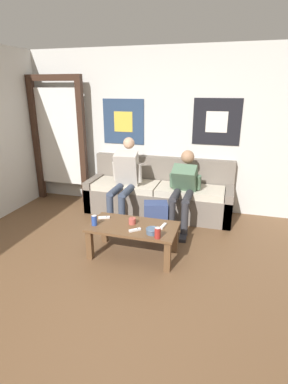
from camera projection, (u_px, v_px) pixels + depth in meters
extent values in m
plane|color=brown|center=(92.00, 309.00, 2.78)|extent=(18.00, 18.00, 0.00)
cube|color=silver|center=(162.00, 131.00, 4.86)|extent=(10.00, 0.05, 2.55)
cube|color=navy|center=(123.00, 122.00, 4.95)|extent=(0.71, 0.01, 0.73)
cube|color=gold|center=(123.00, 122.00, 4.94)|extent=(0.32, 0.01, 0.33)
cube|color=black|center=(217.00, 122.00, 4.54)|extent=(0.72, 0.01, 0.70)
cube|color=silver|center=(217.00, 122.00, 4.53)|extent=(0.32, 0.01, 0.31)
cube|color=#382319|center=(37.00, 142.00, 5.32)|extent=(0.10, 0.10, 2.05)
cube|color=#382319|center=(83.00, 145.00, 5.08)|extent=(0.10, 0.10, 2.05)
cube|color=#382319|center=(53.00, 78.00, 4.85)|extent=(1.00, 0.10, 0.10)
cube|color=silver|center=(59.00, 138.00, 5.18)|extent=(0.82, 0.02, 1.64)
cube|color=#70665B|center=(162.00, 182.00, 5.04)|extent=(2.32, 0.13, 0.87)
cube|color=#70665B|center=(157.00, 203.00, 4.79)|extent=(2.32, 0.58, 0.40)
cube|color=#70665B|center=(94.00, 193.00, 5.06)|extent=(0.12, 0.58, 0.52)
cube|color=#70665B|center=(228.00, 207.00, 4.49)|extent=(0.12, 0.58, 0.52)
cube|color=beige|center=(126.00, 185.00, 4.85)|extent=(1.02, 0.54, 0.10)
cube|color=beige|center=(190.00, 191.00, 4.57)|extent=(1.02, 0.54, 0.10)
cube|color=brown|center=(133.00, 227.00, 3.57)|extent=(1.05, 0.55, 0.03)
cube|color=brown|center=(105.00, 229.00, 3.96)|extent=(0.07, 0.07, 0.36)
cube|color=brown|center=(175.00, 238.00, 3.71)|extent=(0.07, 0.07, 0.36)
cube|color=brown|center=(90.00, 245.00, 3.55)|extent=(0.07, 0.07, 0.36)
cube|color=brown|center=(168.00, 257.00, 3.31)|extent=(0.07, 0.07, 0.36)
cylinder|color=#384256|center=(115.00, 191.00, 4.43)|extent=(0.11, 0.43, 0.11)
cylinder|color=#384256|center=(110.00, 211.00, 4.32)|extent=(0.10, 0.10, 0.47)
cube|color=#232328|center=(109.00, 228.00, 4.33)|extent=(0.11, 0.25, 0.05)
cylinder|color=#384256|center=(127.00, 192.00, 4.39)|extent=(0.11, 0.43, 0.11)
cylinder|color=#384256|center=(122.00, 212.00, 4.27)|extent=(0.10, 0.10, 0.47)
cube|color=#232328|center=(121.00, 230.00, 4.28)|extent=(0.11, 0.25, 0.05)
cube|color=beige|center=(127.00, 169.00, 4.58)|extent=(0.38, 0.39, 0.59)
sphere|color=tan|center=(129.00, 143.00, 4.56)|extent=(0.17, 0.17, 0.17)
cylinder|color=beige|center=(115.00, 171.00, 4.66)|extent=(0.08, 0.12, 0.31)
cylinder|color=beige|center=(139.00, 173.00, 4.56)|extent=(0.08, 0.12, 0.31)
cylinder|color=#2D2D33|center=(175.00, 196.00, 4.21)|extent=(0.11, 0.41, 0.11)
cylinder|color=#2D2D33|center=(172.00, 218.00, 4.10)|extent=(0.10, 0.10, 0.47)
cube|color=#232328|center=(170.00, 235.00, 4.12)|extent=(0.11, 0.25, 0.05)
cylinder|color=#2D2D33|center=(188.00, 198.00, 4.16)|extent=(0.11, 0.41, 0.11)
cylinder|color=#2D2D33|center=(185.00, 219.00, 4.05)|extent=(0.10, 0.10, 0.47)
cube|color=#232328|center=(183.00, 237.00, 4.07)|extent=(0.11, 0.25, 0.05)
cube|color=#4C6B51|center=(185.00, 179.00, 4.40)|extent=(0.37, 0.41, 0.46)
sphere|color=#9E7556|center=(188.00, 157.00, 4.45)|extent=(0.20, 0.20, 0.20)
cylinder|color=#4C6B51|center=(172.00, 180.00, 4.48)|extent=(0.08, 0.13, 0.23)
cylinder|color=#4C6B51|center=(198.00, 182.00, 4.38)|extent=(0.08, 0.13, 0.23)
cube|color=navy|center=(156.00, 218.00, 4.16)|extent=(0.37, 0.31, 0.46)
cube|color=navy|center=(156.00, 228.00, 4.10)|extent=(0.24, 0.14, 0.21)
cylinder|color=#475B75|center=(152.00, 231.00, 3.36)|extent=(0.14, 0.14, 0.06)
torus|color=#475B75|center=(152.00, 229.00, 3.35)|extent=(0.15, 0.15, 0.02)
cylinder|color=#B24C42|center=(132.00, 221.00, 3.60)|extent=(0.09, 0.09, 0.07)
cylinder|color=black|center=(132.00, 218.00, 3.58)|extent=(0.00, 0.00, 0.01)
cylinder|color=#28479E|center=(94.00, 220.00, 3.56)|extent=(0.07, 0.07, 0.12)
cylinder|color=silver|center=(94.00, 216.00, 3.54)|extent=(0.06, 0.06, 0.00)
cylinder|color=maroon|center=(158.00, 233.00, 3.25)|extent=(0.07, 0.07, 0.12)
cylinder|color=silver|center=(158.00, 228.00, 3.23)|extent=(0.06, 0.06, 0.00)
cube|color=white|center=(163.00, 226.00, 3.53)|extent=(0.06, 0.15, 0.02)
cylinder|color=#333842|center=(164.00, 224.00, 3.55)|extent=(0.01, 0.01, 0.00)
cube|color=white|center=(104.00, 217.00, 3.76)|extent=(0.14, 0.09, 0.02)
cylinder|color=#333842|center=(107.00, 216.00, 3.76)|extent=(0.01, 0.01, 0.00)
cube|color=white|center=(135.00, 230.00, 3.43)|extent=(0.13, 0.12, 0.02)
cylinder|color=#333842|center=(138.00, 228.00, 3.44)|extent=(0.01, 0.01, 0.00)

